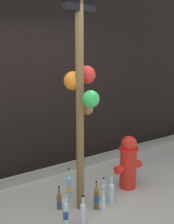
% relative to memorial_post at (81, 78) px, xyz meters
% --- Properties ---
extents(ground_plane, '(14.00, 14.00, 0.00)m').
position_rel_memorial_post_xyz_m(ground_plane, '(-0.28, -0.23, -1.68)').
color(ground_plane, '#ADA899').
extents(building_wall, '(10.00, 0.20, 3.55)m').
position_rel_memorial_post_xyz_m(building_wall, '(-0.28, 1.46, 0.09)').
color(building_wall, black).
rests_on(building_wall, ground_plane).
extents(curb_strip, '(8.00, 0.12, 0.08)m').
position_rel_memorial_post_xyz_m(curb_strip, '(-0.28, 1.06, -1.64)').
color(curb_strip, gray).
rests_on(curb_strip, ground_plane).
extents(memorial_post, '(0.51, 0.54, 2.78)m').
position_rel_memorial_post_xyz_m(memorial_post, '(0.00, 0.00, 0.00)').
color(memorial_post, brown).
rests_on(memorial_post, ground_plane).
extents(fire_hydrant, '(0.46, 0.28, 0.79)m').
position_rel_memorial_post_xyz_m(fire_hydrant, '(0.85, 0.06, -1.28)').
color(fire_hydrant, red).
rests_on(fire_hydrant, ground_plane).
extents(bottle_0, '(0.08, 0.08, 0.39)m').
position_rel_memorial_post_xyz_m(bottle_0, '(0.37, -0.14, -1.52)').
color(bottle_0, '#B2DBEA').
rests_on(bottle_0, ground_plane).
extents(bottle_1, '(0.06, 0.06, 0.36)m').
position_rel_memorial_post_xyz_m(bottle_1, '(-0.19, -0.31, -1.54)').
color(bottle_1, silver).
rests_on(bottle_1, ground_plane).
extents(bottle_2, '(0.08, 0.08, 0.38)m').
position_rel_memorial_post_xyz_m(bottle_2, '(0.00, 0.11, -1.52)').
color(bottle_2, silver).
rests_on(bottle_2, ground_plane).
extents(bottle_3, '(0.07, 0.07, 0.39)m').
position_rel_memorial_post_xyz_m(bottle_3, '(0.12, -0.15, -1.53)').
color(bottle_3, brown).
rests_on(bottle_3, ground_plane).
extents(bottle_4, '(0.06, 0.06, 0.38)m').
position_rel_memorial_post_xyz_m(bottle_4, '(-0.37, -0.22, -1.53)').
color(bottle_4, '#B2DBEA').
rests_on(bottle_4, ground_plane).
extents(bottle_5, '(0.07, 0.07, 0.43)m').
position_rel_memorial_post_xyz_m(bottle_5, '(-0.03, 0.28, -1.52)').
color(bottle_5, '#93CCE0').
rests_on(bottle_5, ground_plane).
extents(bottle_6, '(0.06, 0.06, 0.31)m').
position_rel_memorial_post_xyz_m(bottle_6, '(0.17, -0.24, -1.57)').
color(bottle_6, '#B2DBEA').
rests_on(bottle_6, ground_plane).
extents(bottle_7, '(0.06, 0.06, 0.32)m').
position_rel_memorial_post_xyz_m(bottle_7, '(-0.28, 0.10, -1.57)').
color(bottle_7, brown).
rests_on(bottle_7, ground_plane).
extents(bottle_8, '(0.07, 0.07, 0.33)m').
position_rel_memorial_post_xyz_m(bottle_8, '(0.32, -0.03, -1.56)').
color(bottle_8, '#B2DBEA').
rests_on(bottle_8, ground_plane).
extents(litter_1, '(0.17, 0.16, 0.01)m').
position_rel_memorial_post_xyz_m(litter_1, '(-0.11, 0.26, -1.68)').
color(litter_1, silver).
rests_on(litter_1, ground_plane).
extents(litter_2, '(0.09, 0.06, 0.01)m').
position_rel_memorial_post_xyz_m(litter_2, '(-0.17, 0.15, -1.68)').
color(litter_2, tan).
rests_on(litter_2, ground_plane).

